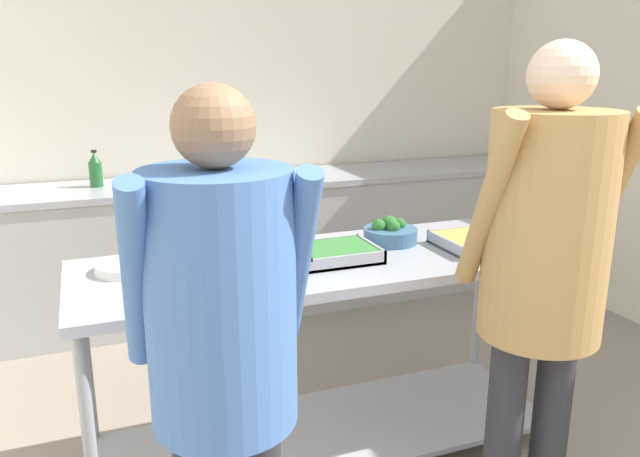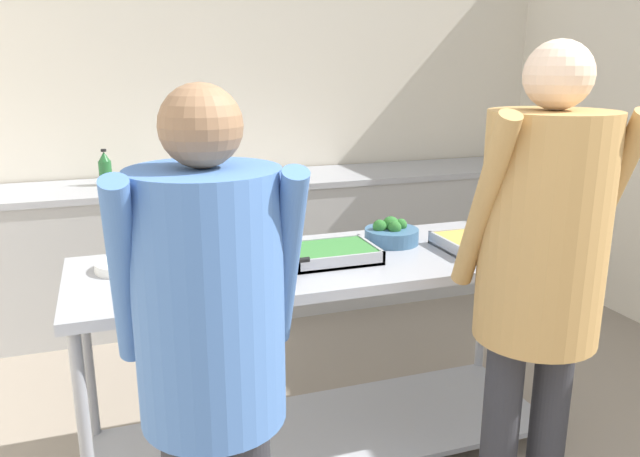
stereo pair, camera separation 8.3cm
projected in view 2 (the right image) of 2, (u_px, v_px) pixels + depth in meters
The scene contains 11 objects.
wall_rear at pixel (234, 115), 4.45m from camera, with size 4.91×0.06×2.65m.
back_counter at pixel (249, 244), 4.34m from camera, with size 4.75×0.65×0.93m.
serving_counter at pixel (328, 326), 2.62m from camera, with size 2.03×0.71×0.92m.
plate_stack at pixel (127, 265), 2.40m from camera, with size 0.24×0.24×0.04m.
sauce_pan at pixel (236, 274), 2.22m from camera, with size 0.41×0.27×0.08m.
serving_tray_roast at pixel (331, 254), 2.51m from camera, with size 0.36×0.27×0.05m.
broccoli_bowl at pixel (391, 234), 2.74m from camera, with size 0.24×0.24×0.12m.
serving_tray_vegetables at pixel (487, 242), 2.67m from camera, with size 0.41×0.30×0.05m.
guest_serving_left at pixel (541, 258), 2.01m from camera, with size 0.54×0.40×1.76m.
guest_serving_right at pixel (211, 329), 1.66m from camera, with size 0.50×0.40×1.65m.
water_bottle at pixel (105, 169), 3.96m from camera, with size 0.08×0.08×0.23m.
Camera 2 is at (-0.89, -0.49, 1.70)m, focal length 35.00 mm.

